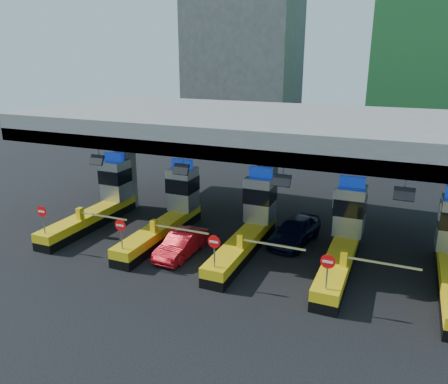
% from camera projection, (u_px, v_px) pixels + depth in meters
% --- Properties ---
extents(ground, '(120.00, 120.00, 0.00)m').
position_uv_depth(ground, '(249.00, 248.00, 24.06)').
color(ground, black).
rests_on(ground, ground).
extents(toll_canopy, '(28.00, 12.09, 7.00)m').
position_uv_depth(toll_canopy, '(268.00, 129.00, 24.74)').
color(toll_canopy, slate).
rests_on(toll_canopy, ground).
extents(toll_lane_far_left, '(4.43, 8.00, 4.16)m').
position_uv_depth(toll_lane_far_left, '(102.00, 200.00, 27.62)').
color(toll_lane_far_left, black).
rests_on(toll_lane_far_left, ground).
extents(toll_lane_left, '(4.43, 8.00, 4.16)m').
position_uv_depth(toll_lane_left, '(171.00, 210.00, 25.75)').
color(toll_lane_left, black).
rests_on(toll_lane_left, ground).
extents(toll_lane_center, '(4.43, 8.00, 4.16)m').
position_uv_depth(toll_lane_center, '(251.00, 222.00, 23.88)').
color(toll_lane_center, black).
rests_on(toll_lane_center, ground).
extents(toll_lane_right, '(4.43, 8.00, 4.16)m').
position_uv_depth(toll_lane_right, '(344.00, 237.00, 22.02)').
color(toll_lane_right, black).
rests_on(toll_lane_right, ground).
extents(bg_building_concrete, '(14.00, 10.00, 18.00)m').
position_uv_depth(bg_building_concrete, '(243.00, 64.00, 58.19)').
color(bg_building_concrete, '#4C4C49').
rests_on(bg_building_concrete, ground).
extents(van, '(2.43, 4.62, 1.50)m').
position_uv_depth(van, '(295.00, 231.00, 24.46)').
color(van, black).
rests_on(van, ground).
extents(red_car, '(1.49, 3.90, 1.27)m').
position_uv_depth(red_car, '(182.00, 244.00, 22.99)').
color(red_car, red).
rests_on(red_car, ground).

